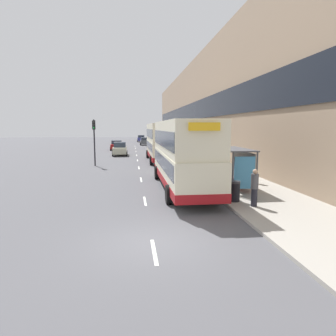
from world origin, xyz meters
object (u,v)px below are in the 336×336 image
Objects in this scene: double_decker_bus_ahead at (160,141)px; car_1 at (145,141)px; double_decker_bus_near at (182,153)px; bus_shelter at (238,161)px; pedestrian_2 at (254,187)px; traffic_light_far_kerb at (94,135)px; pedestrian_4 at (199,166)px; pedestrian_at_shelter at (217,175)px; car_2 at (117,145)px; pedestrian_1 at (247,173)px; car_3 at (141,139)px; car_0 at (120,149)px; pedestrian_3 at (253,170)px; litter_bin at (235,191)px.

car_1 is (-0.41, 31.60, -1.45)m from double_decker_bus_ahead.
bus_shelter is at bearing -15.83° from double_decker_bus_near.
traffic_light_far_kerb reaches higher than pedestrian_2.
bus_shelter is 2.46× the size of pedestrian_4.
double_decker_bus_ahead is at bearing 96.77° from pedestrian_at_shelter.
double_decker_bus_near is 47.51m from car_1.
car_1 is 15.06m from car_2.
car_1 reaches higher than car_2.
pedestrian_1 is at bearing -64.24° from pedestrian_4.
car_3 is (-3.91, 62.91, -0.99)m from bus_shelter.
car_0 is 0.89× the size of traffic_light_far_kerb.
double_decker_bus_near is 5.28m from pedestrian_3.
double_decker_bus_near is 61.99m from car_3.
car_1 is at bearing -111.07° from car_2.
pedestrian_1 is 1.02× the size of pedestrian_3.
pedestrian_1 is (0.69, 0.22, -0.82)m from bus_shelter.
pedestrian_3 is 1.03× the size of pedestrian_4.
pedestrian_2 is (2.68, -5.02, -1.22)m from double_decker_bus_near.
litter_bin is at bearing 103.93° from car_0.
pedestrian_4 is (6.71, -20.13, 0.11)m from car_0.
pedestrian_at_shelter is (1.96, -16.51, -1.29)m from double_decker_bus_ahead.
car_1 is at bearing 95.05° from pedestrian_1.
car_3 is at bearing 95.30° from pedestrian_3.
pedestrian_1 is at bearing -10.24° from double_decker_bus_near.
double_decker_bus_near reaches higher than pedestrian_3.
car_2 is at bearing 108.36° from double_decker_bus_ahead.
pedestrian_4 is at bearing 91.07° from litter_bin.
bus_shelter is at bearing 81.36° from pedestrian_2.
pedestrian_3 reaches higher than pedestrian_at_shelter.
car_2 is 34.29m from pedestrian_3.
double_decker_bus_near is 6.78× the size of pedestrian_4.
car_3 is at bearing 92.50° from pedestrian_4.
bus_shelter reaches higher than car_3.
pedestrian_4 is (1.80, -12.36, -1.27)m from double_decker_bus_ahead.
double_decker_bus_ahead is at bearing 98.30° from pedestrian_4.
car_3 is at bearing 94.20° from pedestrian_1.
double_decker_bus_ahead is at bearing 89.52° from double_decker_bus_near.
double_decker_bus_ahead is at bearing 25.81° from traffic_light_far_kerb.
car_1 is 46.92m from pedestrian_3.
bus_shelter is at bearing -85.78° from car_1.
pedestrian_1 is (8.76, -24.37, 0.15)m from car_0.
car_3 is 4.32× the size of litter_bin.
car_1 is 0.82× the size of traffic_light_far_kerb.
pedestrian_4 is at bearing -81.70° from double_decker_bus_ahead.
traffic_light_far_kerb is at bearing 134.47° from pedestrian_4.
pedestrian_2 is 1.03× the size of pedestrian_3.
car_3 is (-0.62, 61.97, -1.40)m from double_decker_bus_near.
pedestrian_1 is (4.26, -48.21, 0.22)m from car_1.
car_0 is at bearing 122.29° from double_decker_bus_ahead.
bus_shelter reaches higher than pedestrian_4.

